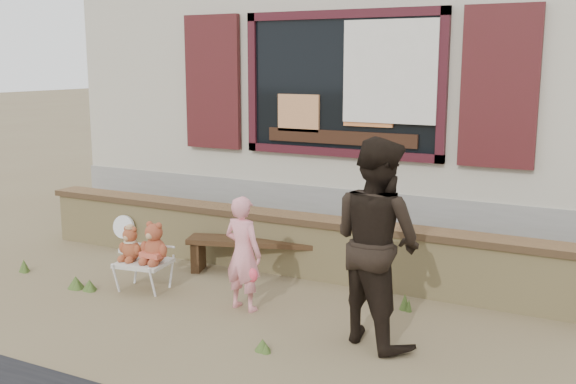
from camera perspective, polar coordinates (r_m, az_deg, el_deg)
The scene contains 11 objects.
ground at distance 6.66m, azimuth -2.42°, elevation -9.36°, with size 80.00×80.00×0.00m, color brown.
shopfront at distance 10.38m, azimuth 10.12°, elevation 9.08°, with size 8.04×5.13×4.00m.
brick_wall at distance 7.40m, azimuth 1.44°, elevation -4.49°, with size 7.10×0.36×0.67m.
bench at distance 7.47m, azimuth -2.72°, elevation -4.79°, with size 1.55×0.78×0.39m.
folding_chair at distance 7.09m, azimuth -12.12°, elevation -5.97°, with size 0.56×0.51×0.31m.
teddy_bear_left at distance 7.11m, azimuth -13.16°, elevation -4.21°, with size 0.27×0.23×0.36m, color brown, non-canonical shape.
teddy_bear_right at distance 6.96m, azimuth -11.22°, elevation -4.16°, with size 0.32×0.28×0.43m, color brown, non-canonical shape.
child at distance 6.35m, azimuth -3.83°, elevation -5.20°, with size 0.40×0.26×1.10m, color pink.
adult at distance 5.58m, azimuth 7.54°, elevation -4.17°, with size 0.84×0.65×1.73m, color black.
fan_left at distance 8.55m, azimuth -13.60°, elevation -3.42°, with size 0.29×0.20×0.47m.
grass_tufts at distance 6.67m, azimuth -10.47°, elevation -8.95°, with size 5.31×1.82×0.16m.
Camera 1 is at (3.14, -5.40, 2.32)m, focal length 42.00 mm.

